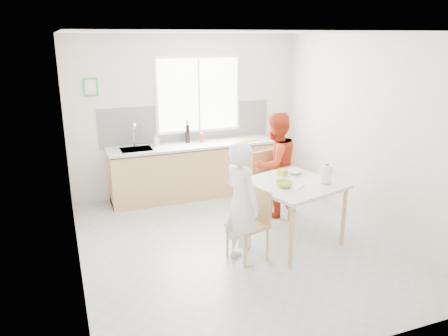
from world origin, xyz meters
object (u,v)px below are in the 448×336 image
object	(u,v)px
milk_jug	(327,174)
wine_bottle_a	(188,134)
person_white	(241,203)
person_red	(275,165)
dining_table	(292,189)
bowl_white	(295,172)
chair_left	(252,221)
chair_far	(268,182)
wine_bottle_b	(187,133)
bowl_green	(284,184)

from	to	relation	value
milk_jug	wine_bottle_a	size ratio (longest dim) A/B	0.76
person_white	person_red	world-z (taller)	person_red
person_white	milk_jug	bearing A→B (deg)	-103.44
dining_table	bowl_white	bearing A→B (deg)	55.83
person_red	wine_bottle_a	size ratio (longest dim) A/B	4.97
dining_table	person_white	world-z (taller)	person_white
person_white	bowl_white	xyz separation A→B (m)	(1.04, 0.56, 0.11)
chair_left	chair_far	size ratio (longest dim) A/B	0.88
milk_jug	wine_bottle_a	xyz separation A→B (m)	(-1.12, 2.45, 0.11)
wine_bottle_b	dining_table	bearing A→B (deg)	-73.20
bowl_white	bowl_green	bearing A→B (deg)	-133.01
person_white	wine_bottle_b	xyz separation A→B (m)	(0.11, 2.60, 0.31)
person_red	wine_bottle_a	distance (m)	1.68
bowl_white	chair_far	bearing A→B (deg)	101.07
chair_far	wine_bottle_b	world-z (taller)	wine_bottle_b
bowl_green	wine_bottle_b	size ratio (longest dim) A/B	0.71
chair_far	person_red	xyz separation A→B (m)	(0.13, 0.04, 0.24)
chair_left	wine_bottle_b	bearing A→B (deg)	165.24
bowl_white	wine_bottle_a	bearing A→B (deg)	116.09
wine_bottle_a	wine_bottle_b	size ratio (longest dim) A/B	1.07
chair_far	milk_jug	size ratio (longest dim) A/B	4.14
wine_bottle_a	person_white	bearing A→B (deg)	-91.97
chair_left	wine_bottle_b	world-z (taller)	wine_bottle_b
dining_table	milk_jug	distance (m)	0.48
person_white	milk_jug	xyz separation A→B (m)	(1.21, 0.05, 0.22)
person_red	milk_jug	bearing A→B (deg)	81.74
bowl_green	wine_bottle_a	distance (m)	2.45
chair_far	wine_bottle_a	world-z (taller)	wine_bottle_a
person_red	bowl_green	bearing A→B (deg)	52.15
dining_table	wine_bottle_a	xyz separation A→B (m)	(-0.73, 2.27, 0.33)
bowl_white	milk_jug	world-z (taller)	milk_jug
milk_jug	wine_bottle_b	world-z (taller)	wine_bottle_b
wine_bottle_a	chair_far	bearing A→B (deg)	-58.59
dining_table	chair_far	xyz separation A→B (m)	(0.11, 0.89, -0.20)
dining_table	wine_bottle_a	bearing A→B (deg)	107.92
person_red	wine_bottle_a	world-z (taller)	person_red
bowl_green	wine_bottle_a	bearing A→B (deg)	103.17
dining_table	wine_bottle_a	distance (m)	2.41
person_red	bowl_white	distance (m)	0.61
chair_left	person_red	xyz separation A→B (m)	(0.89, 1.12, 0.31)
bowl_green	wine_bottle_b	world-z (taller)	wine_bottle_b
chair_left	person_white	bearing A→B (deg)	-90.00
chair_left	bowl_green	xyz separation A→B (m)	(0.48, 0.09, 0.39)
person_red	bowl_white	xyz separation A→B (m)	(-0.02, -0.61, 0.07)
bowl_white	milk_jug	xyz separation A→B (m)	(0.17, -0.50, 0.11)
bowl_green	wine_bottle_b	xyz separation A→B (m)	(-0.53, 2.46, 0.19)
chair_left	wine_bottle_a	bearing A→B (deg)	165.78
chair_far	bowl_green	distance (m)	1.08
person_white	bowl_white	size ratio (longest dim) A/B	7.28
wine_bottle_b	bowl_green	bearing A→B (deg)	-77.76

